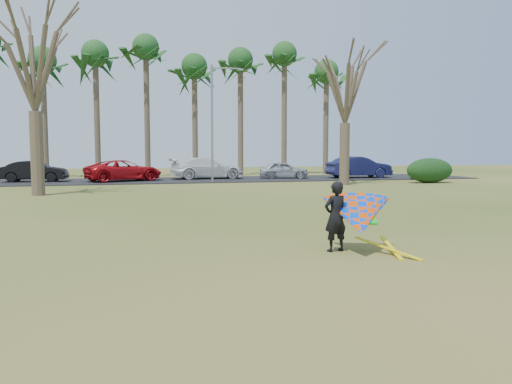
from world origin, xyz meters
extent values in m
plane|color=#2A5011|center=(0.00, 0.00, 0.00)|extent=(100.00, 100.00, 0.00)
cube|color=black|center=(0.00, 25.00, 0.03)|extent=(46.00, 7.00, 0.06)
cylinder|color=#4E402F|center=(-10.00, 31.00, 4.50)|extent=(0.48, 0.48, 9.00)
ellipsoid|color=#1B4D1D|center=(-10.00, 31.00, 9.30)|extent=(4.84, 4.84, 3.08)
cylinder|color=#473A2A|center=(-6.00, 31.00, 4.85)|extent=(0.48, 0.48, 9.70)
ellipsoid|color=#17421A|center=(-6.00, 31.00, 10.00)|extent=(4.84, 4.84, 3.08)
cylinder|color=#4D402E|center=(-2.00, 31.00, 5.20)|extent=(0.48, 0.48, 10.40)
ellipsoid|color=#1A4A1E|center=(-2.00, 31.00, 10.70)|extent=(4.84, 4.84, 3.08)
cylinder|color=brown|center=(2.00, 31.00, 4.50)|extent=(0.48, 0.48, 9.00)
ellipsoid|color=#1E4C1B|center=(2.00, 31.00, 9.30)|extent=(4.84, 4.84, 3.08)
cylinder|color=brown|center=(6.00, 31.00, 4.85)|extent=(0.48, 0.48, 9.70)
ellipsoid|color=#1C4719|center=(6.00, 31.00, 10.00)|extent=(4.84, 4.84, 3.08)
cylinder|color=#493D2B|center=(10.00, 31.00, 5.20)|extent=(0.48, 0.48, 10.40)
ellipsoid|color=#1C491A|center=(10.00, 31.00, 10.70)|extent=(4.84, 4.84, 3.08)
cylinder|color=#4A3A2C|center=(14.00, 31.00, 4.50)|extent=(0.48, 0.48, 9.00)
ellipsoid|color=#1B4518|center=(14.00, 31.00, 9.30)|extent=(4.84, 4.84, 3.08)
cylinder|color=#4F3E2F|center=(-8.00, 15.00, 2.10)|extent=(0.64, 0.64, 4.20)
cylinder|color=#4F3F2F|center=(10.00, 18.00, 1.99)|extent=(0.64, 0.64, 3.99)
cylinder|color=gray|center=(2.00, 22.00, 4.00)|extent=(0.16, 0.16, 8.00)
cylinder|color=gray|center=(3.00, 22.00, 7.80)|extent=(2.00, 0.10, 0.10)
cube|color=gray|center=(4.00, 22.00, 7.75)|extent=(0.40, 0.18, 0.12)
ellipsoid|color=black|center=(16.48, 18.28, 0.86)|extent=(3.42, 1.55, 1.71)
ellipsoid|color=#123313|center=(18.05, 21.52, 0.73)|extent=(2.63, 1.24, 1.46)
imported|color=black|center=(-9.92, 25.34, 0.78)|extent=(4.47, 1.88, 1.44)
imported|color=#B80E15|center=(-3.91, 24.60, 0.80)|extent=(5.87, 4.28, 1.48)
imported|color=white|center=(2.22, 25.87, 0.86)|extent=(5.69, 2.65, 1.61)
imported|color=#999FA6|center=(8.08, 24.98, 0.70)|extent=(4.03, 2.35, 1.29)
imported|color=#191B4C|center=(14.03, 24.17, 0.89)|extent=(5.06, 1.77, 1.67)
imported|color=black|center=(1.00, -1.44, 0.81)|extent=(0.66, 0.51, 1.61)
cone|color=blue|center=(1.45, -1.69, 0.85)|extent=(2.13, 2.39, 2.02)
cube|color=#0CBF19|center=(1.57, -1.77, 0.80)|extent=(0.62, 0.60, 0.24)
cube|color=yellow|center=(2.00, -2.04, 0.01)|extent=(0.85, 1.66, 0.28)
cube|color=yellow|center=(2.20, -1.84, 0.01)|extent=(0.56, 1.76, 0.22)
camera|label=1|loc=(-3.55, -11.93, 2.36)|focal=35.00mm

